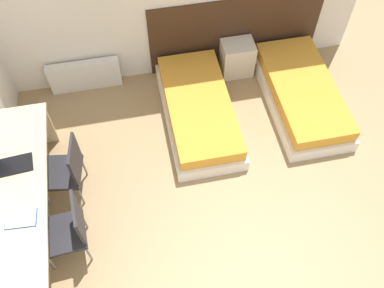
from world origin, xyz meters
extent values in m
cube|color=#382316|center=(0.96, 3.83, 0.56)|extent=(2.42, 0.03, 1.12)
cube|color=silver|center=(0.24, 2.87, 0.10)|extent=(0.89, 1.85, 0.19)
cube|color=gold|center=(0.24, 2.87, 0.28)|extent=(0.81, 1.77, 0.18)
cube|color=silver|center=(1.67, 2.87, 0.10)|extent=(0.89, 1.85, 0.19)
cube|color=gold|center=(1.67, 2.87, 0.28)|extent=(0.81, 1.77, 0.18)
cube|color=beige|center=(0.96, 3.63, 0.26)|extent=(0.45, 0.34, 0.53)
cube|color=silver|center=(-1.19, 3.75, 0.23)|extent=(0.98, 0.12, 0.47)
cube|color=#C6B28E|center=(-1.89, 1.74, 0.72)|extent=(0.59, 2.32, 0.04)
cube|color=#C6B28E|center=(-1.89, 2.89, 0.35)|extent=(0.53, 0.04, 0.71)
cube|color=#232328|center=(-1.52, 2.12, 0.41)|extent=(0.51, 0.51, 0.05)
cube|color=#232328|center=(-1.31, 2.09, 0.67)|extent=(0.09, 0.41, 0.47)
cylinder|color=slate|center=(-1.74, 1.95, 0.19)|extent=(0.02, 0.02, 0.38)
cylinder|color=slate|center=(-1.68, 2.34, 0.19)|extent=(0.02, 0.02, 0.38)
cylinder|color=slate|center=(-1.35, 1.89, 0.19)|extent=(0.02, 0.02, 0.38)
cylinder|color=slate|center=(-1.30, 2.28, 0.19)|extent=(0.02, 0.02, 0.38)
cube|color=#232328|center=(-1.52, 1.37, 0.41)|extent=(0.48, 0.48, 0.05)
cube|color=#232328|center=(-1.31, 1.38, 0.67)|extent=(0.06, 0.41, 0.47)
cylinder|color=slate|center=(-1.70, 1.16, 0.19)|extent=(0.02, 0.02, 0.38)
cylinder|color=slate|center=(-1.73, 1.55, 0.19)|extent=(0.02, 0.02, 0.38)
cylinder|color=slate|center=(-1.31, 1.18, 0.19)|extent=(0.02, 0.02, 0.38)
cylinder|color=slate|center=(-1.34, 1.58, 0.19)|extent=(0.02, 0.02, 0.38)
cube|color=black|center=(-1.91, 2.09, 0.75)|extent=(0.36, 0.25, 0.02)
cube|color=#1E4793|center=(-1.84, 1.45, 0.75)|extent=(0.32, 0.22, 0.01)
cube|color=white|center=(-1.84, 1.45, 0.76)|extent=(0.30, 0.21, 0.01)
camera|label=1|loc=(-0.54, -0.59, 4.62)|focal=40.00mm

